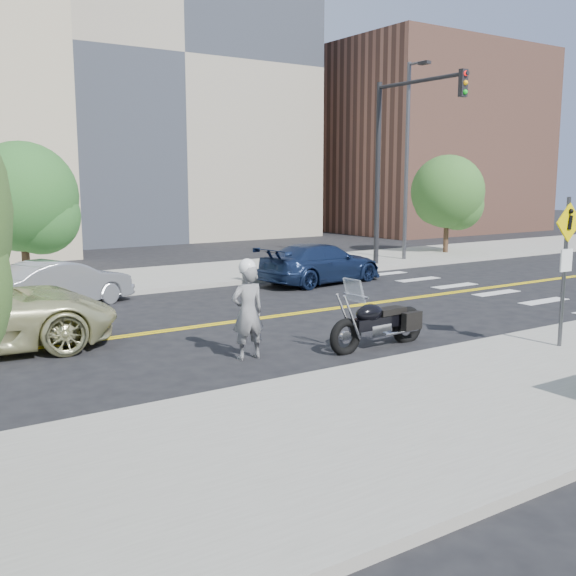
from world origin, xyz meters
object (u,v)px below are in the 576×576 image
(pedestrian_sign, at_px, (566,257))
(motorcyclist, at_px, (248,309))
(parked_car_blue, at_px, (321,263))
(motorcycle, at_px, (379,312))
(parked_car_silver, at_px, (61,284))

(pedestrian_sign, distance_m, motorcyclist, 6.39)
(motorcyclist, bearing_deg, pedestrian_sign, 153.40)
(parked_car_blue, bearing_deg, motorcycle, 143.63)
(pedestrian_sign, distance_m, parked_car_blue, 10.36)
(motorcyclist, xyz_separation_m, parked_car_silver, (-1.60, 7.37, -0.33))
(motorcycle, bearing_deg, parked_car_blue, 57.98)
(parked_car_silver, height_order, parked_car_blue, parked_car_blue)
(parked_car_silver, relative_size, parked_car_blue, 0.86)
(pedestrian_sign, bearing_deg, motorcycle, 138.72)
(motorcyclist, relative_size, parked_car_silver, 0.49)
(motorcyclist, distance_m, parked_car_silver, 7.55)
(motorcyclist, distance_m, motorcycle, 2.84)
(pedestrian_sign, height_order, motorcycle, pedestrian_sign)
(motorcyclist, bearing_deg, motorcycle, 168.32)
(pedestrian_sign, relative_size, parked_car_silver, 0.75)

